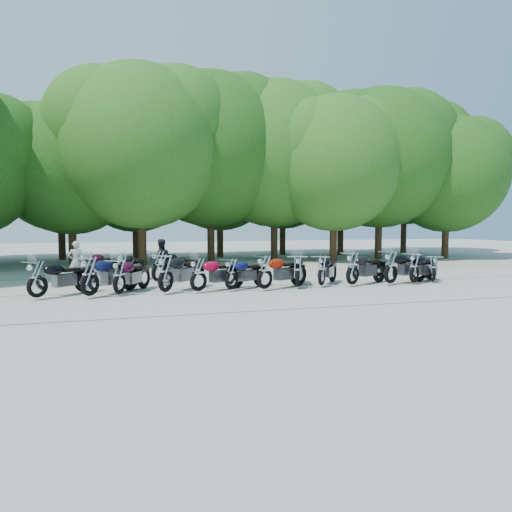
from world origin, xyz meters
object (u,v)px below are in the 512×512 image
object	(u,v)px
motorcycle_11	(414,267)
motorcycle_15	(159,265)
motorcycle_2	(119,275)
motorcycle_9	(353,267)
motorcycle_12	(433,267)
rider_0	(76,262)
rider_1	(161,260)
motorcycle_7	(298,270)
motorcycle_0	(37,278)
motorcycle_6	(265,271)
motorcycle_3	(166,272)
motorcycle_13	(87,267)
motorcycle_5	(232,273)
motorcycle_10	(391,266)
motorcycle_1	(90,275)
motorcycle_4	(198,273)
motorcycle_14	(123,267)
motorcycle_8	(322,269)

from	to	relation	value
motorcycle_11	motorcycle_15	bearing A→B (deg)	41.45
motorcycle_2	motorcycle_9	world-z (taller)	motorcycle_9
motorcycle_12	rider_0	xyz separation A→B (m)	(-13.13, 3.93, 0.21)
rider_0	rider_1	size ratio (longest dim) A/B	0.97
motorcycle_15	rider_0	size ratio (longest dim) A/B	1.56
motorcycle_7	rider_1	size ratio (longest dim) A/B	1.41
motorcycle_0	motorcycle_6	world-z (taller)	motorcycle_6
motorcycle_3	motorcycle_7	world-z (taller)	motorcycle_3
motorcycle_7	motorcycle_13	size ratio (longest dim) A/B	0.92
motorcycle_0	motorcycle_6	size ratio (longest dim) A/B	0.97
motorcycle_11	motorcycle_12	distance (m)	1.03
motorcycle_5	motorcycle_10	size ratio (longest dim) A/B	0.87
motorcycle_1	motorcycle_5	xyz separation A→B (m)	(4.44, 0.20, -0.10)
motorcycle_7	motorcycle_15	bearing A→B (deg)	-8.15
motorcycle_10	motorcycle_12	world-z (taller)	motorcycle_10
rider_0	motorcycle_12	bearing A→B (deg)	146.62
motorcycle_4	motorcycle_15	world-z (taller)	motorcycle_15
motorcycle_0	motorcycle_15	world-z (taller)	motorcycle_15
motorcycle_1	motorcycle_11	bearing A→B (deg)	-139.58
motorcycle_11	motorcycle_6	bearing A→B (deg)	59.22
motorcycle_0	motorcycle_1	distance (m)	1.49
motorcycle_0	motorcycle_4	bearing A→B (deg)	-133.24
motorcycle_5	motorcycle_11	distance (m)	6.92
motorcycle_3	motorcycle_4	world-z (taller)	motorcycle_3
motorcycle_15	rider_1	bearing A→B (deg)	-48.72
rider_1	motorcycle_3	bearing A→B (deg)	82.45
motorcycle_7	motorcycle_6	bearing A→B (deg)	30.90
motorcycle_1	motorcycle_6	world-z (taller)	motorcycle_1
motorcycle_3	rider_0	xyz separation A→B (m)	(-3.04, 3.99, 0.08)
motorcycle_0	motorcycle_12	distance (m)	13.84
motorcycle_0	motorcycle_9	size ratio (longest dim) A/B	0.94
motorcycle_6	motorcycle_12	bearing A→B (deg)	-115.64
motorcycle_14	rider_1	world-z (taller)	rider_1
motorcycle_11	motorcycle_9	bearing A→B (deg)	56.42
motorcycle_13	motorcycle_15	size ratio (longest dim) A/B	1.02
motorcycle_5	motorcycle_14	bearing A→B (deg)	17.22
motorcycle_12	motorcycle_15	world-z (taller)	motorcycle_15
motorcycle_4	motorcycle_14	bearing A→B (deg)	11.78
motorcycle_11	rider_1	distance (m)	9.73
motorcycle_2	motorcycle_4	bearing A→B (deg)	-154.19
motorcycle_14	motorcycle_15	world-z (taller)	motorcycle_15
motorcycle_2	motorcycle_7	distance (m)	5.92
motorcycle_9	motorcycle_12	world-z (taller)	motorcycle_9
motorcycle_5	motorcycle_8	size ratio (longest dim) A/B	0.97
motorcycle_15	motorcycle_5	bearing A→B (deg)	179.61
motorcycle_15	motorcycle_8	bearing A→B (deg)	-155.13
motorcycle_6	motorcycle_8	distance (m)	2.23
motorcycle_8	motorcycle_10	xyz separation A→B (m)	(2.64, -0.24, 0.07)
motorcycle_9	motorcycle_11	world-z (taller)	motorcycle_9
motorcycle_3	motorcycle_4	bearing A→B (deg)	-142.40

